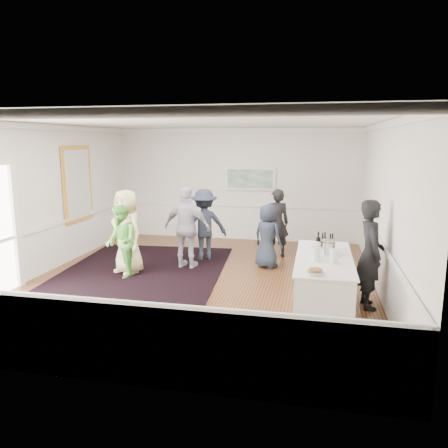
% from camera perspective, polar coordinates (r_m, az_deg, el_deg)
% --- Properties ---
extents(floor, '(8.00, 8.00, 0.00)m').
position_cam_1_polar(floor, '(9.12, -2.97, -7.34)').
color(floor, brown).
rests_on(floor, ground).
extents(ceiling, '(7.00, 8.00, 0.02)m').
position_cam_1_polar(ceiling, '(8.67, -3.19, 13.20)').
color(ceiling, white).
rests_on(ceiling, wall_back).
extents(wall_left, '(0.02, 8.00, 3.20)m').
position_cam_1_polar(wall_left, '(10.23, -22.40, 3.05)').
color(wall_left, white).
rests_on(wall_left, floor).
extents(wall_right, '(0.02, 8.00, 3.20)m').
position_cam_1_polar(wall_right, '(8.55, 20.24, 1.82)').
color(wall_right, white).
rests_on(wall_right, floor).
extents(wall_back, '(7.00, 0.02, 3.20)m').
position_cam_1_polar(wall_back, '(12.63, 1.65, 5.19)').
color(wall_back, white).
rests_on(wall_back, floor).
extents(wall_front, '(7.00, 0.02, 3.20)m').
position_cam_1_polar(wall_front, '(5.07, -14.91, -3.70)').
color(wall_front, white).
rests_on(wall_front, floor).
extents(wainscoting, '(7.00, 8.00, 1.00)m').
position_cam_1_polar(wainscoting, '(8.97, -3.00, -4.30)').
color(wainscoting, white).
rests_on(wainscoting, floor).
extents(mirror, '(0.05, 1.25, 1.85)m').
position_cam_1_polar(mirror, '(11.27, -18.57, 4.98)').
color(mirror, '#EFA946').
rests_on(mirror, wall_left).
extents(landscape_painting, '(1.44, 0.06, 0.66)m').
position_cam_1_polar(landscape_painting, '(12.49, 3.42, 5.94)').
color(landscape_painting, white).
rests_on(landscape_painting, wall_back).
extents(area_rug, '(3.79, 4.78, 0.02)m').
position_cam_1_polar(area_rug, '(9.85, -10.59, -6.06)').
color(area_rug, black).
rests_on(area_rug, floor).
extents(serving_table, '(0.91, 2.39, 0.97)m').
position_cam_1_polar(serving_table, '(7.46, 12.80, -7.83)').
color(serving_table, white).
rests_on(serving_table, floor).
extents(bartender, '(0.55, 0.74, 1.88)m').
position_cam_1_polar(bartender, '(7.85, 18.56, -3.76)').
color(bartender, black).
rests_on(bartender, floor).
extents(guest_tan, '(1.06, 0.95, 1.83)m').
position_cam_1_polar(guest_tan, '(9.58, -12.57, -1.02)').
color(guest_tan, '#CBBD7F').
rests_on(guest_tan, floor).
extents(guest_green, '(0.92, 0.95, 1.54)m').
position_cam_1_polar(guest_green, '(9.38, -13.32, -2.21)').
color(guest_green, '#62BA4A').
rests_on(guest_green, floor).
extents(guest_lilac, '(1.13, 0.58, 1.85)m').
position_cam_1_polar(guest_lilac, '(9.78, -4.83, -0.49)').
color(guest_lilac, '#B7AEC2').
rests_on(guest_lilac, floor).
extents(guest_dark_a, '(1.27, 1.05, 1.71)m').
position_cam_1_polar(guest_dark_a, '(10.48, -2.61, -0.08)').
color(guest_dark_a, '#222A38').
rests_on(guest_dark_a, floor).
extents(guest_dark_b, '(0.70, 0.56, 1.69)m').
position_cam_1_polar(guest_dark_b, '(10.81, 6.88, 0.12)').
color(guest_dark_b, black).
rests_on(guest_dark_b, floor).
extents(guest_navy, '(0.85, 0.75, 1.45)m').
position_cam_1_polar(guest_navy, '(9.88, 5.71, -1.57)').
color(guest_navy, '#222A38').
rests_on(guest_navy, floor).
extents(wine_bottles, '(0.32, 0.20, 0.31)m').
position_cam_1_polar(wine_bottles, '(7.81, 13.13, -2.14)').
color(wine_bottles, black).
rests_on(wine_bottles, serving_table).
extents(juice_pitchers, '(0.39, 0.42, 0.24)m').
position_cam_1_polar(juice_pitchers, '(7.10, 12.67, -3.71)').
color(juice_pitchers, '#74A239').
rests_on(juice_pitchers, serving_table).
extents(ice_bucket, '(0.26, 0.26, 0.25)m').
position_cam_1_polar(ice_bucket, '(7.48, 13.40, -3.05)').
color(ice_bucket, silver).
rests_on(ice_bucket, serving_table).
extents(nut_bowl, '(0.26, 0.26, 0.07)m').
position_cam_1_polar(nut_bowl, '(6.37, 11.87, -6.13)').
color(nut_bowl, white).
rests_on(nut_bowl, serving_table).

